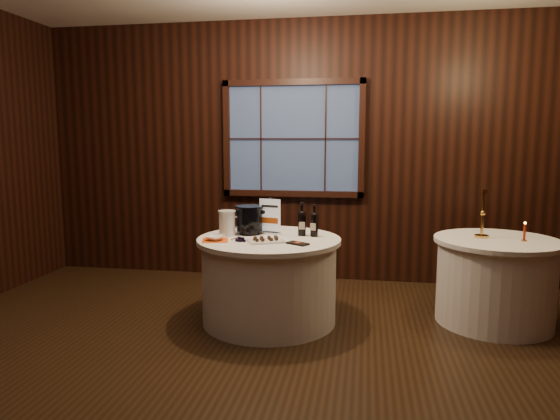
% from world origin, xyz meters
% --- Properties ---
extents(ground, '(6.00, 6.00, 0.00)m').
position_xyz_m(ground, '(0.00, 0.00, 0.00)').
color(ground, black).
rests_on(ground, ground).
extents(back_wall, '(6.00, 0.10, 3.00)m').
position_xyz_m(back_wall, '(0.00, 2.48, 1.54)').
color(back_wall, black).
rests_on(back_wall, ground).
extents(main_table, '(1.28, 1.28, 0.77)m').
position_xyz_m(main_table, '(0.00, 1.00, 0.39)').
color(main_table, white).
rests_on(main_table, ground).
extents(side_table, '(1.08, 1.08, 0.77)m').
position_xyz_m(side_table, '(2.00, 1.30, 0.39)').
color(side_table, white).
rests_on(side_table, ground).
extents(sign_stand, '(0.21, 0.14, 0.34)m').
position_xyz_m(sign_stand, '(-0.02, 1.19, 0.89)').
color(sign_stand, silver).
rests_on(sign_stand, main_table).
extents(port_bottle_left, '(0.07, 0.08, 0.30)m').
position_xyz_m(port_bottle_left, '(0.28, 1.16, 0.90)').
color(port_bottle_left, black).
rests_on(port_bottle_left, main_table).
extents(port_bottle_right, '(0.07, 0.08, 0.29)m').
position_xyz_m(port_bottle_right, '(0.39, 1.13, 0.90)').
color(port_bottle_right, black).
rests_on(port_bottle_right, main_table).
extents(ice_bucket, '(0.26, 0.26, 0.26)m').
position_xyz_m(ice_bucket, '(-0.21, 1.15, 0.91)').
color(ice_bucket, black).
rests_on(ice_bucket, main_table).
extents(chocolate_plate, '(0.36, 0.31, 0.04)m').
position_xyz_m(chocolate_plate, '(0.01, 0.82, 0.79)').
color(chocolate_plate, white).
rests_on(chocolate_plate, main_table).
extents(chocolate_box, '(0.21, 0.18, 0.02)m').
position_xyz_m(chocolate_box, '(0.29, 0.77, 0.78)').
color(chocolate_box, black).
rests_on(chocolate_box, main_table).
extents(grape_bunch, '(0.17, 0.10, 0.04)m').
position_xyz_m(grape_bunch, '(-0.21, 0.81, 0.79)').
color(grape_bunch, black).
rests_on(grape_bunch, main_table).
extents(glass_pitcher, '(0.21, 0.16, 0.23)m').
position_xyz_m(glass_pitcher, '(-0.40, 1.05, 0.89)').
color(glass_pitcher, white).
rests_on(glass_pitcher, main_table).
extents(orange_napkin, '(0.27, 0.27, 0.00)m').
position_xyz_m(orange_napkin, '(-0.44, 0.81, 0.77)').
color(orange_napkin, '#E44D13').
rests_on(orange_napkin, main_table).
extents(cracker_bowl, '(0.18, 0.18, 0.04)m').
position_xyz_m(cracker_bowl, '(-0.44, 0.81, 0.79)').
color(cracker_bowl, white).
rests_on(cracker_bowl, orange_napkin).
extents(brass_candlestick, '(0.12, 0.12, 0.43)m').
position_xyz_m(brass_candlestick, '(1.87, 1.34, 0.93)').
color(brass_candlestick, gold).
rests_on(brass_candlestick, side_table).
extents(red_candle, '(0.05, 0.05, 0.17)m').
position_xyz_m(red_candle, '(2.20, 1.22, 0.84)').
color(red_candle, gold).
rests_on(red_candle, side_table).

